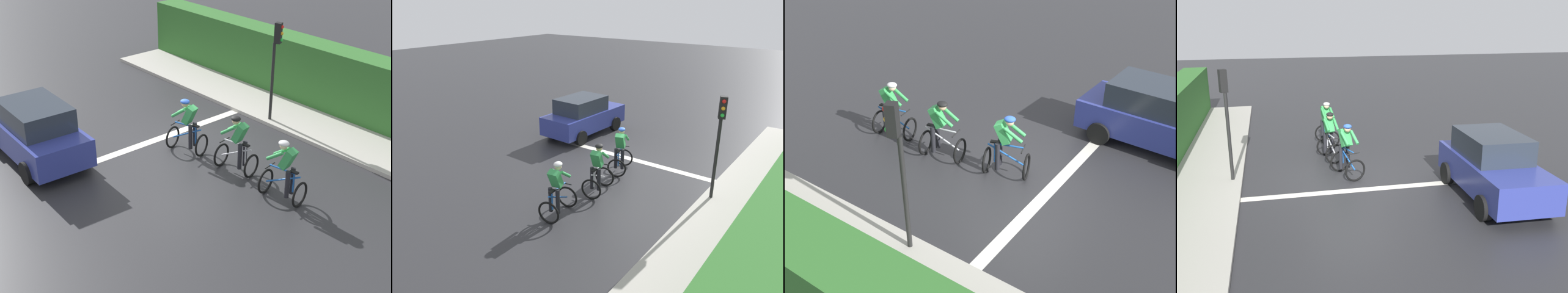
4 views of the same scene
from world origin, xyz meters
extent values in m
plane|color=#28282B|center=(0.00, 0.00, 0.00)|extent=(80.00, 80.00, 0.00)
cube|color=#ADA89E|center=(-4.57, 2.00, 0.06)|extent=(2.80, 19.76, 0.12)
cube|color=gray|center=(-5.47, 2.00, 0.26)|extent=(0.44, 19.76, 0.51)
cube|color=#2D6628|center=(-5.77, 2.00, 1.10)|extent=(1.10, 19.76, 2.21)
cube|color=silver|center=(0.00, -0.81, 0.00)|extent=(7.00, 0.30, 0.01)
torus|color=black|center=(-0.11, 3.52, 0.34)|extent=(0.68, 0.17, 0.68)
torus|color=black|center=(-0.27, 4.53, 0.34)|extent=(0.68, 0.17, 0.68)
cylinder|color=#1E59B2|center=(-0.19, 4.03, 0.59)|extent=(0.20, 0.98, 0.51)
cylinder|color=#1E59B2|center=(-0.24, 4.33, 0.62)|extent=(0.04, 0.04, 0.55)
cylinder|color=#1E59B2|center=(-0.18, 3.97, 0.87)|extent=(0.16, 0.71, 0.04)
cube|color=black|center=(-0.24, 4.33, 0.91)|extent=(0.13, 0.23, 0.04)
cylinder|color=black|center=(-0.13, 3.62, 0.84)|extent=(0.42, 0.10, 0.03)
cube|color=green|center=(-0.21, 4.13, 1.21)|extent=(0.36, 0.45, 0.57)
sphere|color=beige|center=(-0.18, 3.97, 1.52)|extent=(0.20, 0.20, 0.20)
ellipsoid|color=silver|center=(-0.18, 3.97, 1.59)|extent=(0.28, 0.31, 0.14)
cylinder|color=black|center=(-0.11, 4.25, 0.57)|extent=(0.12, 0.12, 0.74)
cylinder|color=black|center=(-0.34, 4.21, 0.57)|extent=(0.12, 0.12, 0.74)
cylinder|color=green|center=(0.00, 3.87, 1.26)|extent=(0.16, 0.49, 0.37)
cylinder|color=green|center=(-0.32, 3.82, 1.26)|extent=(0.16, 0.49, 0.37)
torus|color=black|center=(-0.23, 1.70, 0.34)|extent=(0.68, 0.18, 0.68)
torus|color=black|center=(-0.40, 2.71, 0.34)|extent=(0.68, 0.18, 0.68)
cylinder|color=silver|center=(-0.32, 2.20, 0.59)|extent=(0.21, 0.98, 0.51)
cylinder|color=silver|center=(-0.37, 2.51, 0.62)|extent=(0.04, 0.04, 0.55)
cylinder|color=silver|center=(-0.31, 2.15, 0.87)|extent=(0.17, 0.71, 0.04)
cube|color=black|center=(-0.37, 2.51, 0.91)|extent=(0.14, 0.23, 0.04)
cylinder|color=black|center=(-0.24, 1.80, 0.84)|extent=(0.42, 0.10, 0.03)
cube|color=green|center=(-0.33, 2.31, 1.21)|extent=(0.37, 0.46, 0.57)
sphere|color=tan|center=(-0.31, 2.15, 1.52)|extent=(0.20, 0.20, 0.20)
ellipsoid|color=black|center=(-0.31, 2.15, 1.59)|extent=(0.28, 0.32, 0.14)
cylinder|color=black|center=(-0.23, 2.43, 0.57)|extent=(0.12, 0.12, 0.74)
cylinder|color=black|center=(-0.47, 2.39, 0.57)|extent=(0.12, 0.12, 0.74)
cylinder|color=green|center=(-0.13, 2.05, 1.26)|extent=(0.17, 0.49, 0.37)
cylinder|color=green|center=(-0.44, 2.00, 1.26)|extent=(0.17, 0.49, 0.37)
torus|color=black|center=(0.11, -0.08, 0.34)|extent=(0.67, 0.26, 0.68)
torus|color=black|center=(-0.19, 0.90, 0.34)|extent=(0.67, 0.26, 0.68)
cylinder|color=#1E59B2|center=(-0.04, 0.41, 0.59)|extent=(0.33, 0.96, 0.51)
cylinder|color=#1E59B2|center=(-0.13, 0.70, 0.62)|extent=(0.04, 0.04, 0.55)
cylinder|color=#1E59B2|center=(-0.02, 0.36, 0.87)|extent=(0.25, 0.70, 0.04)
cube|color=black|center=(-0.13, 0.70, 0.91)|extent=(0.16, 0.24, 0.04)
cylinder|color=black|center=(0.08, 0.02, 0.84)|extent=(0.41, 0.15, 0.03)
cube|color=green|center=(-0.07, 0.51, 1.21)|extent=(0.41, 0.48, 0.57)
sphere|color=tan|center=(-0.02, 0.36, 1.52)|extent=(0.20, 0.20, 0.20)
ellipsoid|color=#264CB2|center=(-0.02, 0.36, 1.59)|extent=(0.31, 0.34, 0.14)
cylinder|color=black|center=(0.02, 0.64, 0.57)|extent=(0.12, 0.12, 0.74)
cylinder|color=black|center=(-0.21, 0.57, 0.57)|extent=(0.12, 0.12, 0.74)
cylinder|color=green|center=(0.17, 0.28, 1.26)|extent=(0.23, 0.48, 0.37)
cylinder|color=green|center=(-0.14, 0.19, 1.26)|extent=(0.23, 0.48, 0.37)
cube|color=navy|center=(3.51, -2.16, 0.70)|extent=(1.85, 4.16, 0.80)
cube|color=#262D38|center=(3.52, -1.91, 1.43)|extent=(1.57, 2.19, 0.66)
cylinder|color=black|center=(2.63, -3.40, 0.32)|extent=(0.24, 0.65, 0.64)
cylinder|color=black|center=(4.39, -0.92, 0.32)|extent=(0.24, 0.65, 0.64)
cylinder|color=black|center=(2.72, -0.86, 0.32)|extent=(0.24, 0.65, 0.64)
cube|color=#EAEACC|center=(2.92, -4.15, 0.80)|extent=(0.28, 0.09, 0.16)
cylinder|color=black|center=(-3.44, 0.56, 1.35)|extent=(0.10, 0.10, 2.70)
cube|color=black|center=(-3.48, 0.66, 3.02)|extent=(0.26, 0.26, 0.64)
sphere|color=red|center=(-3.52, 0.76, 3.22)|extent=(0.11, 0.11, 0.11)
sphere|color=orange|center=(-3.52, 0.76, 3.02)|extent=(0.11, 0.11, 0.11)
sphere|color=green|center=(-3.52, 0.76, 2.82)|extent=(0.11, 0.11, 0.11)
camera|label=1|loc=(9.57, 12.12, 7.91)|focal=52.79mm
camera|label=2|loc=(-6.62, 11.29, 5.91)|focal=35.23mm
camera|label=3|loc=(-8.81, -4.90, 7.10)|focal=45.51mm
camera|label=4|loc=(-2.25, -12.72, 4.85)|focal=42.02mm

